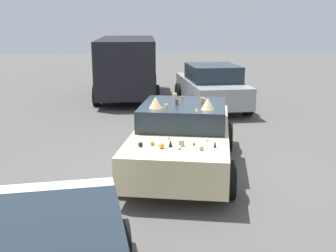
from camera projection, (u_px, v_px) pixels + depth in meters
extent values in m
plane|color=#514F4C|center=(183.00, 168.00, 8.63)|extent=(60.00, 60.00, 0.00)
cube|color=beige|center=(183.00, 141.00, 8.48)|extent=(4.59, 2.56, 0.62)
cube|color=#1E2833|center=(184.00, 114.00, 8.45)|extent=(2.05, 1.95, 0.43)
cylinder|color=black|center=(230.00, 179.00, 7.14)|extent=(0.69, 0.34, 0.66)
cylinder|color=black|center=(123.00, 174.00, 7.37)|extent=(0.69, 0.34, 0.66)
cylinder|color=black|center=(228.00, 137.00, 9.73)|extent=(0.69, 0.34, 0.66)
cylinder|color=black|center=(149.00, 134.00, 9.95)|extent=(0.69, 0.34, 0.66)
ellipsoid|color=black|center=(149.00, 119.00, 9.80)|extent=(0.15, 0.05, 0.14)
ellipsoid|color=black|center=(139.00, 138.00, 8.56)|extent=(0.15, 0.05, 0.10)
ellipsoid|color=black|center=(135.00, 143.00, 8.19)|extent=(0.17, 0.05, 0.11)
ellipsoid|color=black|center=(228.00, 135.00, 8.85)|extent=(0.11, 0.04, 0.09)
ellipsoid|color=black|center=(144.00, 137.00, 9.18)|extent=(0.11, 0.04, 0.09)
ellipsoid|color=black|center=(228.00, 140.00, 8.05)|extent=(0.13, 0.04, 0.11)
ellipsoid|color=black|center=(137.00, 148.00, 8.43)|extent=(0.14, 0.04, 0.11)
ellipsoid|color=black|center=(229.00, 160.00, 7.05)|extent=(0.12, 0.04, 0.12)
ellipsoid|color=black|center=(228.00, 142.00, 8.62)|extent=(0.19, 0.05, 0.11)
ellipsoid|color=black|center=(229.00, 157.00, 7.06)|extent=(0.18, 0.05, 0.16)
sphere|color=silver|center=(207.00, 139.00, 7.35)|extent=(0.06, 0.06, 0.06)
cone|color=black|center=(171.00, 143.00, 7.00)|extent=(0.09, 0.09, 0.12)
sphere|color=black|center=(140.00, 144.00, 7.01)|extent=(0.08, 0.08, 0.08)
sphere|color=#A87A38|center=(152.00, 143.00, 7.09)|extent=(0.07, 0.07, 0.07)
sphere|color=silver|center=(179.00, 147.00, 6.87)|extent=(0.07, 0.07, 0.07)
sphere|color=orange|center=(162.00, 146.00, 6.92)|extent=(0.09, 0.09, 0.09)
cone|color=black|center=(215.00, 144.00, 6.96)|extent=(0.07, 0.07, 0.12)
cone|color=tan|center=(169.00, 138.00, 7.43)|extent=(0.10, 0.10, 0.07)
cylinder|color=gray|center=(181.00, 143.00, 7.07)|extent=(0.14, 0.14, 0.10)
cone|color=#51381E|center=(194.00, 143.00, 7.10)|extent=(0.07, 0.07, 0.06)
sphere|color=gray|center=(201.00, 148.00, 6.83)|extent=(0.08, 0.08, 0.08)
cylinder|color=#A87A38|center=(183.00, 98.00, 8.74)|extent=(0.06, 0.06, 0.09)
cylinder|color=#51381E|center=(177.00, 102.00, 8.29)|extent=(0.09, 0.09, 0.12)
cylinder|color=tan|center=(166.00, 106.00, 8.02)|extent=(0.08, 0.08, 0.07)
cylinder|color=tan|center=(175.00, 95.00, 9.12)|extent=(0.12, 0.12, 0.08)
cone|color=tan|center=(197.00, 109.00, 7.76)|extent=(0.09, 0.09, 0.06)
cone|color=orange|center=(164.00, 107.00, 7.94)|extent=(0.06, 0.06, 0.07)
cone|color=#51381E|center=(160.00, 105.00, 8.14)|extent=(0.08, 0.08, 0.07)
cylinder|color=#A87A38|center=(202.00, 100.00, 8.47)|extent=(0.12, 0.12, 0.11)
cone|color=orange|center=(157.00, 107.00, 7.92)|extent=(0.09, 0.09, 0.09)
cylinder|color=silver|center=(204.00, 100.00, 8.56)|extent=(0.08, 0.08, 0.08)
cone|color=#D8BC7F|center=(208.00, 104.00, 7.85)|extent=(0.25, 0.25, 0.22)
cone|color=#D8BC7F|center=(155.00, 102.00, 7.97)|extent=(0.25, 0.25, 0.22)
cube|color=black|center=(127.00, 64.00, 16.13)|extent=(5.30, 2.07, 1.96)
cube|color=#1E2833|center=(128.00, 50.00, 17.82)|extent=(0.13, 1.80, 0.71)
cylinder|color=black|center=(104.00, 82.00, 17.83)|extent=(0.72, 0.24, 0.72)
cylinder|color=black|center=(153.00, 82.00, 17.96)|extent=(0.72, 0.24, 0.72)
cylinder|color=black|center=(97.00, 96.00, 14.76)|extent=(0.72, 0.24, 0.72)
cylinder|color=black|center=(156.00, 95.00, 14.89)|extent=(0.72, 0.24, 0.72)
cylinder|color=black|center=(121.00, 245.00, 5.10)|extent=(0.65, 0.31, 0.62)
cube|color=gray|center=(211.00, 90.00, 14.34)|extent=(4.34, 2.07, 0.68)
cube|color=#1E2833|center=(213.00, 73.00, 13.99)|extent=(2.04, 1.74, 0.53)
cylinder|color=black|center=(179.00, 92.00, 15.54)|extent=(0.69, 0.28, 0.67)
cylinder|color=black|center=(225.00, 91.00, 15.78)|extent=(0.69, 0.28, 0.67)
cylinder|color=black|center=(193.00, 106.00, 13.04)|extent=(0.69, 0.28, 0.67)
cylinder|color=black|center=(248.00, 105.00, 13.29)|extent=(0.69, 0.28, 0.67)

